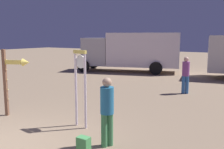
{
  "coord_description": "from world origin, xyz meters",
  "views": [
    {
      "loc": [
        5.33,
        -3.41,
        2.65
      ],
      "look_at": [
        0.32,
        4.65,
        1.2
      ],
      "focal_mm": 40.22,
      "sensor_mm": 36.0,
      "label": 1
    }
  ],
  "objects_px": {
    "standing_clock": "(80,81)",
    "box_truck_far": "(132,50)",
    "person_distant": "(186,73)",
    "arrow_sign": "(13,73)",
    "backpack": "(84,146)",
    "person_near_clock": "(107,108)"
  },
  "relations": [
    {
      "from": "standing_clock",
      "to": "box_truck_far",
      "type": "bearing_deg",
      "value": 110.22
    },
    {
      "from": "person_distant",
      "to": "arrow_sign",
      "type": "bearing_deg",
      "value": -121.78
    },
    {
      "from": "standing_clock",
      "to": "box_truck_far",
      "type": "height_order",
      "value": "box_truck_far"
    },
    {
      "from": "arrow_sign",
      "to": "box_truck_far",
      "type": "bearing_deg",
      "value": 97.88
    },
    {
      "from": "backpack",
      "to": "arrow_sign",
      "type": "bearing_deg",
      "value": 164.64
    },
    {
      "from": "arrow_sign",
      "to": "person_near_clock",
      "type": "bearing_deg",
      "value": -5.18
    },
    {
      "from": "standing_clock",
      "to": "arrow_sign",
      "type": "relative_size",
      "value": 1.01
    },
    {
      "from": "person_distant",
      "to": "box_truck_far",
      "type": "distance_m",
      "value": 7.67
    },
    {
      "from": "person_near_clock",
      "to": "person_distant",
      "type": "relative_size",
      "value": 0.98
    },
    {
      "from": "backpack",
      "to": "person_distant",
      "type": "bearing_deg",
      "value": 88.45
    },
    {
      "from": "standing_clock",
      "to": "person_near_clock",
      "type": "relative_size",
      "value": 1.34
    },
    {
      "from": "standing_clock",
      "to": "backpack",
      "type": "xyz_separation_m",
      "value": [
        1.18,
        -1.38,
        -1.17
      ]
    },
    {
      "from": "standing_clock",
      "to": "arrow_sign",
      "type": "distance_m",
      "value": 2.56
    },
    {
      "from": "standing_clock",
      "to": "backpack",
      "type": "relative_size",
      "value": 5.38
    },
    {
      "from": "backpack",
      "to": "box_truck_far",
      "type": "height_order",
      "value": "box_truck_far"
    },
    {
      "from": "box_truck_far",
      "to": "person_distant",
      "type": "bearing_deg",
      "value": -43.74
    },
    {
      "from": "arrow_sign",
      "to": "person_near_clock",
      "type": "height_order",
      "value": "arrow_sign"
    },
    {
      "from": "person_near_clock",
      "to": "backpack",
      "type": "xyz_separation_m",
      "value": [
        -0.19,
        -0.67,
        -0.74
      ]
    },
    {
      "from": "person_near_clock",
      "to": "box_truck_far",
      "type": "distance_m",
      "value": 13.19
    },
    {
      "from": "person_near_clock",
      "to": "person_distant",
      "type": "xyz_separation_m",
      "value": [
        0.0,
        6.68,
        0.02
      ]
    },
    {
      "from": "arrow_sign",
      "to": "person_near_clock",
      "type": "xyz_separation_m",
      "value": [
        3.91,
        -0.35,
        -0.49
      ]
    },
    {
      "from": "person_near_clock",
      "to": "box_truck_far",
      "type": "xyz_separation_m",
      "value": [
        -5.52,
        11.96,
        0.66
      ]
    }
  ]
}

